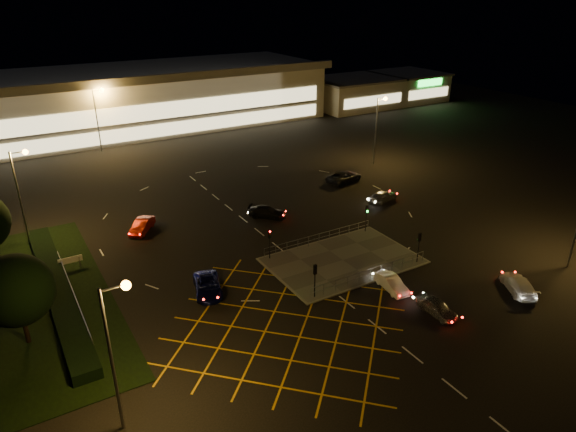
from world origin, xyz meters
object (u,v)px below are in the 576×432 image
car_approach_white (519,284)px  signal_sw (315,274)px  signal_nw (269,238)px  car_left_blue (208,286)px  signal_se (419,241)px  car_near_silver (437,307)px  signal_ne (367,212)px  car_east_grey (344,177)px  car_far_dkgrey (267,212)px  car_right_silver (383,196)px  car_queue_white (392,283)px  car_circ_red (142,226)px

car_approach_white → signal_sw: bearing=2.3°
signal_nw → car_left_blue: signal_nw is taller
signal_sw → car_approach_white: signal_sw is taller
signal_se → car_near_silver: (-4.70, -7.18, -1.72)m
signal_ne → car_approach_white: size_ratio=0.68×
car_east_grey → car_approach_white: 30.44m
car_east_grey → signal_nw: bearing=113.5°
signal_nw → car_far_dkgrey: (4.66, 9.09, -1.72)m
signal_se → car_right_silver: bearing=-118.2°
car_right_silver → car_queue_white: bearing=132.5°
car_queue_white → car_east_grey: car_east_grey is taller
signal_se → car_east_grey: bearing=-108.7°
signal_nw → car_queue_white: (6.62, -10.38, -1.73)m
signal_se → car_approach_white: size_ratio=0.68×
signal_nw → car_approach_white: size_ratio=0.68×
signal_sw → signal_se: size_ratio=1.00×
signal_se → signal_ne: (0.00, 7.99, 0.00)m
car_left_blue → car_circ_red: bearing=111.4°
signal_se → car_approach_white: bearing=116.0°
car_left_blue → car_circ_red: car_circ_red is taller
signal_se → car_queue_white: size_ratio=0.82×
car_near_silver → signal_se: bearing=55.6°
car_queue_white → signal_ne: bearing=69.7°
car_circ_red → signal_se: bearing=-6.5°
signal_nw → car_east_grey: size_ratio=0.57×
car_east_grey → car_approach_white: size_ratio=1.19×
car_far_dkgrey → signal_sw: bearing=-151.3°
car_queue_white → car_approach_white: 11.17m
car_right_silver → car_east_grey: 8.04m
car_right_silver → car_left_blue: bearing=98.0°
car_circ_red → car_approach_white: bearing=-11.1°
car_queue_white → car_left_blue: bearing=158.1°
signal_ne → car_right_silver: size_ratio=0.76×
car_queue_white → car_left_blue: car_left_blue is taller
signal_sw → car_far_dkgrey: bearing=-105.3°
car_left_blue → car_east_grey: car_east_grey is taller
car_circ_red → car_east_grey: 28.43m
signal_se → car_far_dkgrey: signal_se is taller
signal_ne → car_left_blue: size_ratio=0.64×
signal_se → signal_nw: (-12.00, 7.99, 0.00)m
signal_ne → car_left_blue: (-19.59, -2.47, -1.69)m
signal_se → car_far_dkgrey: bearing=-66.8°
car_near_silver → car_circ_red: (-16.28, 27.88, 0.06)m
car_queue_white → car_left_blue: (-14.21, 7.90, 0.05)m
signal_sw → car_queue_white: (6.62, -2.39, -1.73)m
car_queue_white → car_circ_red: 27.87m
car_right_silver → car_approach_white: (-3.36, -22.21, -0.03)m
signal_ne → car_east_grey: size_ratio=0.57×
signal_nw → car_near_silver: (7.30, -15.16, -1.72)m
signal_ne → car_near_silver: size_ratio=0.83×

